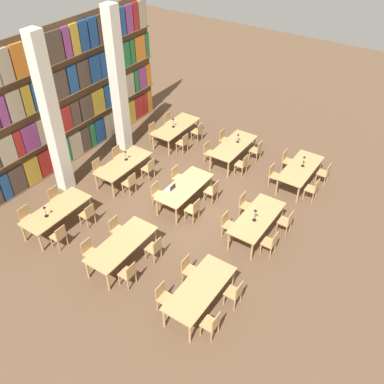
% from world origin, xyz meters
% --- Properties ---
extents(ground_plane, '(40.00, 40.00, 0.00)m').
position_xyz_m(ground_plane, '(0.00, 0.00, 0.00)').
color(ground_plane, brown).
extents(bookshelf_bank, '(10.42, 0.35, 5.50)m').
position_xyz_m(bookshelf_bank, '(-0.01, 5.66, 2.66)').
color(bookshelf_bank, brown).
rests_on(bookshelf_bank, ground_plane).
extents(pillar_left, '(0.49, 0.49, 6.00)m').
position_xyz_m(pillar_left, '(-1.70, 4.41, 3.00)').
color(pillar_left, silver).
rests_on(pillar_left, ground_plane).
extents(pillar_center, '(0.49, 0.49, 6.00)m').
position_xyz_m(pillar_center, '(1.70, 4.41, 3.00)').
color(pillar_center, silver).
rests_on(pillar_center, ground_plane).
extents(reading_table_0, '(2.40, 1.00, 0.77)m').
position_xyz_m(reading_table_0, '(-3.47, -2.91, 0.70)').
color(reading_table_0, tan).
rests_on(reading_table_0, ground_plane).
extents(chair_0, '(0.42, 0.40, 0.89)m').
position_xyz_m(chair_0, '(-4.10, -3.69, 0.49)').
color(chair_0, tan).
rests_on(chair_0, ground_plane).
extents(chair_1, '(0.42, 0.40, 0.89)m').
position_xyz_m(chair_1, '(-4.10, -2.13, 0.49)').
color(chair_1, tan).
rests_on(chair_1, ground_plane).
extents(chair_2, '(0.42, 0.40, 0.89)m').
position_xyz_m(chair_2, '(-2.89, -3.69, 0.49)').
color(chair_2, tan).
rests_on(chair_2, ground_plane).
extents(chair_3, '(0.42, 0.40, 0.89)m').
position_xyz_m(chair_3, '(-2.89, -2.13, 0.49)').
color(chair_3, tan).
rests_on(chair_3, ground_plane).
extents(reading_table_1, '(2.40, 1.00, 0.77)m').
position_xyz_m(reading_table_1, '(0.02, -2.87, 0.70)').
color(reading_table_1, tan).
rests_on(reading_table_1, ground_plane).
extents(chair_4, '(0.42, 0.40, 0.89)m').
position_xyz_m(chair_4, '(-0.53, -3.65, 0.49)').
color(chair_4, tan).
rests_on(chair_4, ground_plane).
extents(chair_5, '(0.42, 0.40, 0.89)m').
position_xyz_m(chair_5, '(-0.53, -2.09, 0.49)').
color(chair_5, tan).
rests_on(chair_5, ground_plane).
extents(chair_6, '(0.42, 0.40, 0.89)m').
position_xyz_m(chair_6, '(0.67, -3.65, 0.49)').
color(chair_6, tan).
rests_on(chair_6, ground_plane).
extents(chair_7, '(0.42, 0.40, 0.89)m').
position_xyz_m(chair_7, '(0.67, -2.09, 0.49)').
color(chair_7, tan).
rests_on(chair_7, ground_plane).
extents(desk_lamp_0, '(0.14, 0.14, 0.47)m').
position_xyz_m(desk_lamp_0, '(-0.17, -2.86, 1.08)').
color(desk_lamp_0, black).
rests_on(desk_lamp_0, reading_table_1).
extents(reading_table_2, '(2.40, 1.00, 0.77)m').
position_xyz_m(reading_table_2, '(3.49, -2.93, 0.70)').
color(reading_table_2, tan).
rests_on(reading_table_2, ground_plane).
extents(chair_8, '(0.42, 0.40, 0.89)m').
position_xyz_m(chair_8, '(2.86, -3.72, 0.49)').
color(chair_8, tan).
rests_on(chair_8, ground_plane).
extents(chair_9, '(0.42, 0.40, 0.89)m').
position_xyz_m(chair_9, '(2.86, -2.15, 0.49)').
color(chair_9, tan).
rests_on(chair_9, ground_plane).
extents(chair_10, '(0.42, 0.40, 0.89)m').
position_xyz_m(chair_10, '(4.06, -3.72, 0.49)').
color(chair_10, tan).
rests_on(chair_10, ground_plane).
extents(chair_11, '(0.42, 0.40, 0.89)m').
position_xyz_m(chair_11, '(4.06, -2.15, 0.49)').
color(chair_11, tan).
rests_on(chair_11, ground_plane).
extents(desk_lamp_1, '(0.14, 0.14, 0.46)m').
position_xyz_m(desk_lamp_1, '(3.61, -2.96, 1.08)').
color(desk_lamp_1, black).
rests_on(desk_lamp_1, reading_table_2).
extents(reading_table_3, '(2.40, 1.00, 0.77)m').
position_xyz_m(reading_table_3, '(-3.39, 0.02, 0.70)').
color(reading_table_3, tan).
rests_on(reading_table_3, ground_plane).
extents(chair_12, '(0.42, 0.40, 0.89)m').
position_xyz_m(chair_12, '(-4.02, -0.76, 0.49)').
color(chair_12, tan).
rests_on(chair_12, ground_plane).
extents(chair_13, '(0.42, 0.40, 0.89)m').
position_xyz_m(chair_13, '(-4.02, 0.81, 0.49)').
color(chair_13, tan).
rests_on(chair_13, ground_plane).
extents(chair_14, '(0.42, 0.40, 0.89)m').
position_xyz_m(chair_14, '(-2.78, -0.76, 0.49)').
color(chair_14, tan).
rests_on(chair_14, ground_plane).
extents(chair_15, '(0.42, 0.40, 0.89)m').
position_xyz_m(chair_15, '(-2.78, 0.81, 0.49)').
color(chair_15, tan).
rests_on(chair_15, ground_plane).
extents(reading_table_4, '(2.40, 1.00, 0.77)m').
position_xyz_m(reading_table_4, '(0.06, 0.06, 0.70)').
color(reading_table_4, tan).
rests_on(reading_table_4, ground_plane).
extents(chair_16, '(0.42, 0.40, 0.89)m').
position_xyz_m(chair_16, '(-0.55, -0.72, 0.49)').
color(chair_16, tan).
rests_on(chair_16, ground_plane).
extents(chair_17, '(0.42, 0.40, 0.89)m').
position_xyz_m(chair_17, '(-0.55, 0.84, 0.49)').
color(chair_17, tan).
rests_on(chair_17, ground_plane).
extents(chair_18, '(0.42, 0.40, 0.89)m').
position_xyz_m(chair_18, '(0.69, -0.72, 0.49)').
color(chair_18, tan).
rests_on(chair_18, ground_plane).
extents(chair_19, '(0.42, 0.40, 0.89)m').
position_xyz_m(chair_19, '(0.69, 0.84, 0.49)').
color(chair_19, tan).
rests_on(chair_19, ground_plane).
extents(laptop, '(0.32, 0.22, 0.21)m').
position_xyz_m(laptop, '(-0.35, 0.37, 0.81)').
color(laptop, silver).
rests_on(laptop, reading_table_4).
extents(reading_table_5, '(2.40, 1.00, 0.77)m').
position_xyz_m(reading_table_5, '(3.45, -0.01, 0.70)').
color(reading_table_5, tan).
rests_on(reading_table_5, ground_plane).
extents(chair_20, '(0.42, 0.40, 0.89)m').
position_xyz_m(chair_20, '(2.82, -0.80, 0.49)').
color(chair_20, tan).
rests_on(chair_20, ground_plane).
extents(chair_21, '(0.42, 0.40, 0.89)m').
position_xyz_m(chair_21, '(2.82, 0.77, 0.49)').
color(chair_21, tan).
rests_on(chair_21, ground_plane).
extents(chair_22, '(0.42, 0.40, 0.89)m').
position_xyz_m(chair_22, '(4.05, -0.80, 0.49)').
color(chair_22, tan).
rests_on(chair_22, ground_plane).
extents(chair_23, '(0.42, 0.40, 0.89)m').
position_xyz_m(chair_23, '(4.05, 0.77, 0.49)').
color(chair_23, tan).
rests_on(chair_23, ground_plane).
extents(desk_lamp_2, '(0.14, 0.14, 0.40)m').
position_xyz_m(desk_lamp_2, '(3.75, -0.04, 1.04)').
color(desk_lamp_2, black).
rests_on(desk_lamp_2, reading_table_5).
extents(reading_table_6, '(2.40, 1.00, 0.77)m').
position_xyz_m(reading_table_6, '(-3.42, 2.90, 0.70)').
color(reading_table_6, tan).
rests_on(reading_table_6, ground_plane).
extents(chair_24, '(0.42, 0.40, 0.89)m').
position_xyz_m(chair_24, '(-4.06, 2.12, 0.49)').
color(chair_24, tan).
rests_on(chair_24, ground_plane).
extents(chair_25, '(0.42, 0.40, 0.89)m').
position_xyz_m(chair_25, '(-4.06, 3.69, 0.49)').
color(chair_25, tan).
rests_on(chair_25, ground_plane).
extents(chair_26, '(0.42, 0.40, 0.89)m').
position_xyz_m(chair_26, '(-2.78, 2.12, 0.49)').
color(chair_26, tan).
rests_on(chair_26, ground_plane).
extents(chair_27, '(0.42, 0.40, 0.89)m').
position_xyz_m(chair_27, '(-2.78, 3.69, 0.49)').
color(chair_27, tan).
rests_on(chair_27, ground_plane).
extents(desk_lamp_3, '(0.14, 0.14, 0.43)m').
position_xyz_m(desk_lamp_3, '(-3.83, 2.90, 1.06)').
color(desk_lamp_3, black).
rests_on(desk_lamp_3, reading_table_6).
extents(reading_table_7, '(2.40, 1.00, 0.77)m').
position_xyz_m(reading_table_7, '(-0.05, 2.87, 0.70)').
color(reading_table_7, tan).
rests_on(reading_table_7, ground_plane).
extents(chair_28, '(0.42, 0.40, 0.89)m').
position_xyz_m(chair_28, '(-0.62, 2.09, 0.49)').
color(chair_28, tan).
rests_on(chair_28, ground_plane).
extents(chair_29, '(0.42, 0.40, 0.89)m').
position_xyz_m(chair_29, '(-0.62, 3.65, 0.49)').
color(chair_29, tan).
rests_on(chair_29, ground_plane).
extents(chair_30, '(0.42, 0.40, 0.89)m').
position_xyz_m(chair_30, '(0.52, 2.09, 0.49)').
color(chair_30, tan).
rests_on(chair_30, ground_plane).
extents(chair_31, '(0.42, 0.40, 0.89)m').
position_xyz_m(chair_31, '(0.52, 3.65, 0.49)').
color(chair_31, tan).
rests_on(chair_31, ground_plane).
extents(desk_lamp_4, '(0.14, 0.14, 0.42)m').
position_xyz_m(desk_lamp_4, '(0.16, 2.92, 1.05)').
color(desk_lamp_4, black).
rests_on(desk_lamp_4, reading_table_7).
extents(reading_table_8, '(2.40, 1.00, 0.77)m').
position_xyz_m(reading_table_8, '(3.40, 2.86, 0.70)').
color(reading_table_8, tan).
rests_on(reading_table_8, ground_plane).
extents(chair_32, '(0.42, 0.40, 0.89)m').
position_xyz_m(chair_32, '(2.82, 2.07, 0.49)').
color(chair_32, tan).
rests_on(chair_32, ground_plane).
extents(chair_33, '(0.42, 0.40, 0.89)m').
position_xyz_m(chair_33, '(2.82, 3.64, 0.49)').
color(chair_33, tan).
rests_on(chair_33, ground_plane).
extents(chair_34, '(0.42, 0.40, 0.89)m').
position_xyz_m(chair_34, '(3.96, 2.07, 0.49)').
color(chair_34, tan).
rests_on(chair_34, ground_plane).
extents(chair_35, '(0.42, 0.40, 0.89)m').
position_xyz_m(chair_35, '(3.96, 3.64, 0.49)').
color(chair_35, tan).
rests_on(chair_35, ground_plane).
extents(desk_lamp_5, '(0.14, 0.14, 0.44)m').
position_xyz_m(desk_lamp_5, '(3.27, 2.90, 1.06)').
color(desk_lamp_5, black).
rests_on(desk_lamp_5, reading_table_8).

